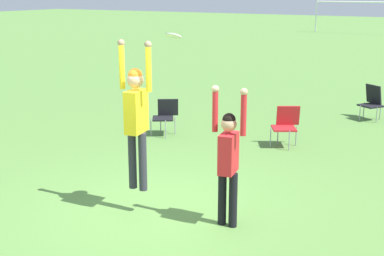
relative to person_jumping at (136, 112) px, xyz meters
name	(u,v)px	position (x,y,z in m)	size (l,w,h in m)	color
ground_plane	(155,209)	(0.17, 0.19, -1.54)	(120.00, 120.00, 0.00)	#56843D
person_jumping	(136,112)	(0.00, 0.00, 0.00)	(0.57, 0.45, 2.21)	#2D2D38
person_defending	(228,155)	(1.37, 0.24, -0.49)	(0.53, 0.41, 2.00)	black
frisbee	(173,36)	(0.50, 0.23, 1.09)	(0.23, 0.22, 0.10)	white
camping_chair_0	(286,123)	(0.64, 4.43, -1.05)	(0.67, 0.73, 0.85)	gray
camping_chair_1	(372,101)	(1.69, 7.81, -1.05)	(0.68, 0.75, 0.88)	gray
camping_chair_2	(165,114)	(-2.07, 3.90, -1.06)	(0.65, 0.71, 0.82)	gray
soccer_goal	(363,8)	(-4.94, 34.78, 0.30)	(7.10, 0.10, 2.35)	white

